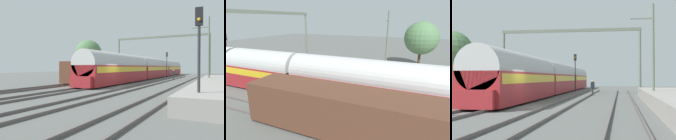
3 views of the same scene
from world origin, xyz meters
The scene contains 12 objects.
ground centered at (0.00, 0.00, 0.00)m, with size 120.00×120.00×0.00m, color #5B5D5A.
track_west centered at (-2.10, 0.00, 0.08)m, with size 1.52×60.00×0.16m.
track_east centered at (2.10, 0.00, 0.08)m, with size 1.52×60.00×0.16m.
track_far_east centered at (6.31, 0.00, 0.08)m, with size 1.52×60.00×0.16m.
platform centered at (10.13, 2.00, 0.45)m, with size 4.40×28.00×0.90m.
passenger_train centered at (-2.10, 20.63, 1.97)m, with size 2.93×49.20×3.82m.
freight_car centered at (-6.31, 5.95, 1.47)m, with size 2.80×13.00×2.70m.
person_crossing centered at (3.02, 15.22, 1.03)m, with size 0.45×0.34×1.73m.
railway_signal_far centered at (-0.19, 24.60, 3.36)m, with size 0.36×0.30×5.28m.
catenary_gantry centered at (0.00, 18.20, 5.93)m, with size 17.03×0.28×7.86m.
catenary_pole_east_mid centered at (8.67, 6.19, 4.15)m, with size 1.90×0.20×8.00m.
tree_east_background centered at (13.53, 2.26, 4.33)m, with size 4.70×4.70×6.69m.
Camera 2 is at (-15.97, 2.00, 7.02)m, focal length 30.14 mm.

